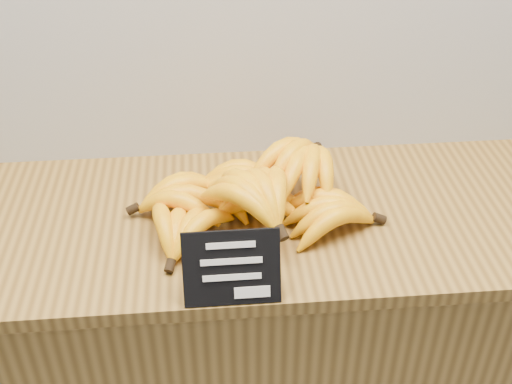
% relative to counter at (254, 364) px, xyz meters
% --- Properties ---
extents(counter, '(1.42, 0.50, 0.90)m').
position_rel_counter_xyz_m(counter, '(0.00, 0.00, 0.00)').
color(counter, olive).
rests_on(counter, ground).
extents(counter_top, '(1.58, 0.54, 0.03)m').
position_rel_counter_xyz_m(counter_top, '(0.00, 0.00, 0.47)').
color(counter_top, olive).
rests_on(counter_top, counter).
extents(chalkboard_sign, '(0.17, 0.05, 0.13)m').
position_rel_counter_xyz_m(chalkboard_sign, '(-0.06, -0.24, 0.55)').
color(chalkboard_sign, black).
rests_on(chalkboard_sign, counter_top).
extents(banana_pile, '(0.53, 0.38, 0.13)m').
position_rel_counter_xyz_m(banana_pile, '(-0.01, -0.00, 0.53)').
color(banana_pile, '#FFB40A').
rests_on(banana_pile, counter_top).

